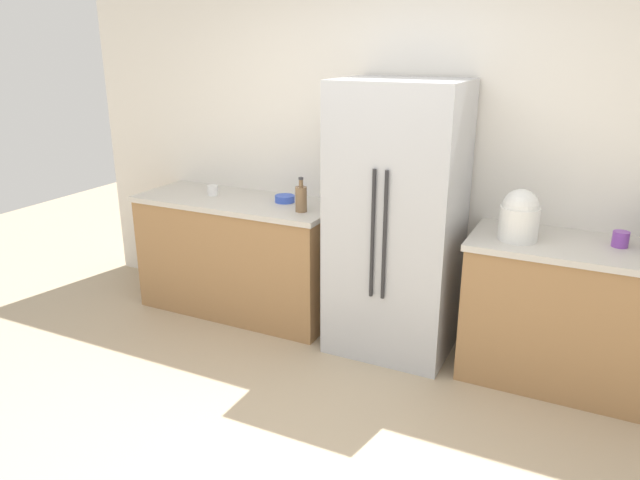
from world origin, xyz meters
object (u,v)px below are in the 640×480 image
bottle_a (301,198)px  cup_a (213,190)px  bowl_a (285,199)px  rice_cooker (520,216)px  refrigerator (397,221)px  cup_b (621,239)px

bottle_a → cup_a: (-0.85, 0.11, -0.06)m
bowl_a → rice_cooker: bearing=-5.2°
bottle_a → cup_a: bottle_a is taller
rice_cooker → cup_a: rice_cooker is taller
refrigerator → rice_cooker: bearing=-2.7°
rice_cooker → bowl_a: bearing=174.8°
rice_cooker → cup_b: 0.59m
cup_a → refrigerator: bearing=-1.9°
refrigerator → cup_a: 1.54m
cup_a → bowl_a: (0.61, 0.07, -0.01)m
bottle_a → bowl_a: (-0.23, 0.18, -0.07)m
cup_a → bowl_a: cup_a is taller
refrigerator → cup_a: size_ratio=22.27×
rice_cooker → refrigerator: bearing=177.3°
refrigerator → bottle_a: bearing=-175.1°
refrigerator → bottle_a: size_ratio=7.47×
bowl_a → cup_a: bearing=-173.5°
bottle_a → cup_b: bearing=4.3°
cup_b → bowl_a: size_ratio=0.63×
rice_cooker → bottle_a: (-1.48, -0.02, -0.06)m
bowl_a → cup_b: bearing=-0.6°
bottle_a → refrigerator: bearing=4.9°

